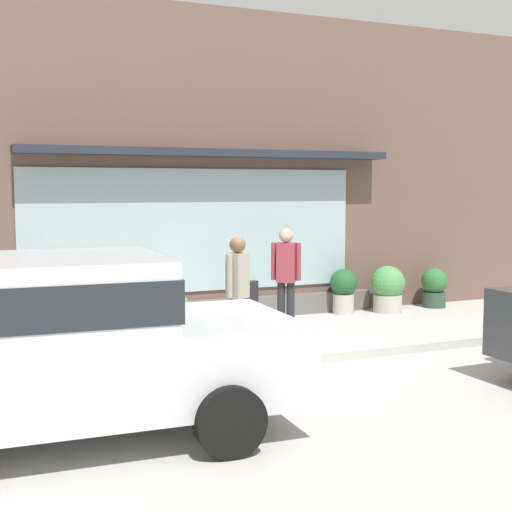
% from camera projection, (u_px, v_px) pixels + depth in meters
% --- Properties ---
extents(ground_plane, '(60.00, 60.00, 0.00)m').
position_uv_depth(ground_plane, '(291.00, 360.00, 9.19)').
color(ground_plane, '#B2AFA8').
extents(curb_strip, '(14.00, 0.24, 0.12)m').
position_uv_depth(curb_strip, '(298.00, 359.00, 9.00)').
color(curb_strip, '#B2B2AD').
rests_on(curb_strip, ground_plane).
extents(storefront, '(14.00, 0.81, 5.15)m').
position_uv_depth(storefront, '(207.00, 169.00, 11.86)').
color(storefront, brown).
rests_on(storefront, ground_plane).
extents(fire_hydrant, '(0.43, 0.40, 0.87)m').
position_uv_depth(fire_hydrant, '(178.00, 326.00, 9.16)').
color(fire_hydrant, '#4C8C47').
rests_on(fire_hydrant, ground_plane).
extents(pedestrian_with_handbag, '(0.56, 0.40, 1.59)m').
position_uv_depth(pedestrian_with_handbag, '(239.00, 288.00, 9.31)').
color(pedestrian_with_handbag, '#232328').
rests_on(pedestrian_with_handbag, ground_plane).
extents(pedestrian_passerby, '(0.40, 0.32, 1.61)m').
position_uv_depth(pedestrian_passerby, '(286.00, 273.00, 10.76)').
color(pedestrian_passerby, '#232328').
rests_on(pedestrian_passerby, ground_plane).
extents(parked_car_silver, '(4.46, 2.12, 1.63)m').
position_uv_depth(parked_car_silver, '(36.00, 340.00, 6.13)').
color(parked_car_silver, silver).
rests_on(parked_car_silver, ground_plane).
extents(potted_plant_window_center, '(0.48, 0.48, 0.79)m').
position_uv_depth(potted_plant_window_center, '(343.00, 289.00, 12.55)').
color(potted_plant_window_center, '#B7B2A3').
rests_on(potted_plant_window_center, ground_plane).
extents(potted_plant_window_left, '(0.30, 0.30, 1.36)m').
position_uv_depth(potted_plant_window_left, '(7.00, 296.00, 10.30)').
color(potted_plant_window_left, '#4C4C51').
rests_on(potted_plant_window_left, ground_plane).
extents(potted_plant_low_front, '(0.48, 0.48, 0.73)m').
position_uv_depth(potted_plant_low_front, '(434.00, 287.00, 13.26)').
color(potted_plant_low_front, '#33473D').
rests_on(potted_plant_low_front, ground_plane).
extents(potted_plant_doorstep, '(0.39, 0.39, 0.62)m').
position_uv_depth(potted_plant_doorstep, '(148.00, 312.00, 10.81)').
color(potted_plant_doorstep, '#B7B2A3').
rests_on(potted_plant_doorstep, ground_plane).
extents(potted_plant_window_right, '(0.61, 0.61, 0.83)m').
position_uv_depth(potted_plant_window_right, '(388.00, 288.00, 12.71)').
color(potted_plant_window_right, '#B7B2A3').
rests_on(potted_plant_window_right, ground_plane).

